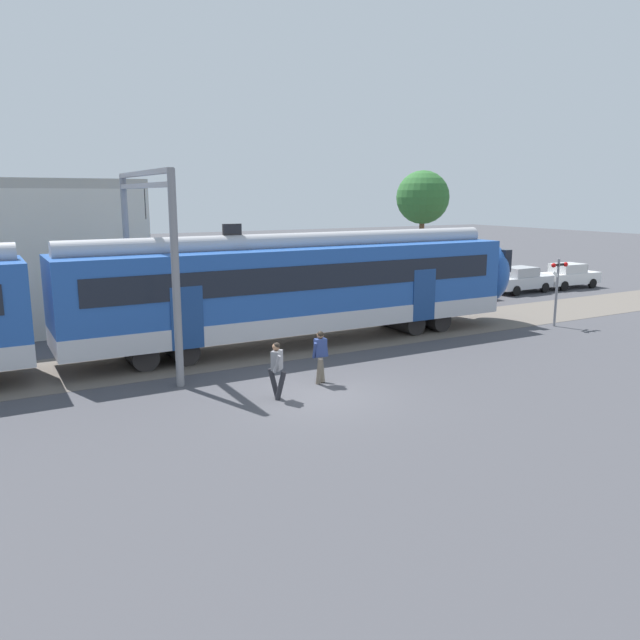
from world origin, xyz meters
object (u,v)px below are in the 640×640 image
at_px(commuter_train, 65,305).
at_px(parked_car_red, 459,286).
at_px(pedestrian_navy, 320,353).
at_px(parked_car_silver, 520,280).
at_px(crossing_signal, 558,282).
at_px(pedestrian_grey, 277,366).
at_px(parked_car_white, 568,276).

distance_m(commuter_train, parked_car_red, 21.51).
relative_size(pedestrian_navy, parked_car_silver, 0.41).
xyz_separation_m(commuter_train, crossing_signal, (19.95, -2.66, -0.24)).
relative_size(pedestrian_grey, parked_car_red, 0.41).
xyz_separation_m(commuter_train, pedestrian_navy, (6.63, -5.06, -1.29)).
xyz_separation_m(parked_car_red, crossing_signal, (-0.97, -7.44, 1.23)).
bearing_deg(parked_car_red, pedestrian_navy, -145.46).
xyz_separation_m(parked_car_red, parked_car_silver, (5.13, 0.36, 0.00)).
relative_size(parked_car_red, crossing_signal, 1.35).
bearing_deg(parked_car_silver, crossing_signal, -128.06).
distance_m(commuter_train, pedestrian_grey, 7.62).
bearing_deg(commuter_train, parked_car_silver, 11.14).
distance_m(pedestrian_grey, pedestrian_navy, 1.94).
relative_size(parked_car_white, crossing_signal, 1.35).
bearing_deg(parked_car_silver, parked_car_white, -1.31).
bearing_deg(commuter_train, parked_car_red, 12.85).
distance_m(pedestrian_grey, parked_car_silver, 23.87).
bearing_deg(crossing_signal, pedestrian_navy, -169.79).
bearing_deg(pedestrian_navy, parked_car_silver, 27.69).
relative_size(parked_car_silver, parked_car_white, 1.00).
xyz_separation_m(commuter_train, parked_car_silver, (26.05, 5.13, -1.47)).
xyz_separation_m(pedestrian_navy, parked_car_silver, (19.42, 10.19, -0.18)).
bearing_deg(parked_car_silver, commuter_train, -168.86).
distance_m(commuter_train, crossing_signal, 20.13).
relative_size(commuter_train, parked_car_silver, 9.38).
height_order(pedestrian_grey, parked_car_red, pedestrian_grey).
bearing_deg(pedestrian_grey, parked_car_red, 33.20).
height_order(pedestrian_navy, parked_car_white, pedestrian_navy).
relative_size(parked_car_silver, crossing_signal, 1.35).
height_order(commuter_train, crossing_signal, commuter_train).
distance_m(parked_car_red, parked_car_white, 9.25).
xyz_separation_m(parked_car_red, parked_car_white, (9.25, 0.26, 0.00)).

